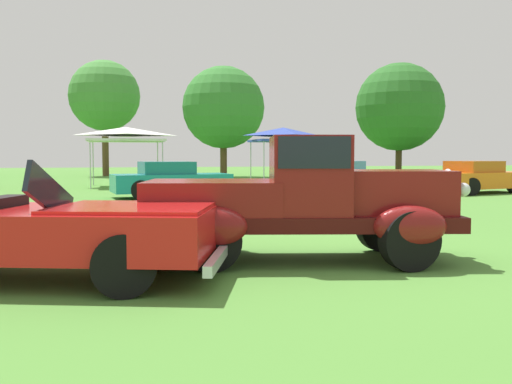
{
  "coord_description": "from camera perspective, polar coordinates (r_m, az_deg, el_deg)",
  "views": [
    {
      "loc": [
        -2.85,
        -7.35,
        1.45
      ],
      "look_at": [
        -0.76,
        1.12,
        0.88
      ],
      "focal_mm": 39.63,
      "sensor_mm": 36.0,
      "label": 1
    }
  ],
  "objects": [
    {
      "name": "treeline_mid_right",
      "position": [
        40.95,
        14.28,
        8.3
      ],
      "size": [
        6.1,
        6.1,
        7.82
      ],
      "color": "#47331E",
      "rests_on": "ground_plane"
    },
    {
      "name": "ground_plane",
      "position": [
        8.01,
        7.25,
        -6.69
      ],
      "size": [
        120.0,
        120.0,
        0.0
      ],
      "primitive_type": "plane",
      "color": "#4C8433"
    },
    {
      "name": "canopy_tent_center_field",
      "position": [
        26.38,
        -12.99,
        5.79
      ],
      "size": [
        3.37,
        3.37,
        2.71
      ],
      "color": "#B7B7BC",
      "rests_on": "ground_plane"
    },
    {
      "name": "show_car_skyblue",
      "position": [
        21.71,
        8.57,
        1.48
      ],
      "size": [
        4.16,
        2.14,
        1.22
      ],
      "color": "#669EDB",
      "rests_on": "ground_plane"
    },
    {
      "name": "neighbor_convertible",
      "position": [
        7.03,
        -21.03,
        -3.6
      ],
      "size": [
        4.71,
        2.94,
        1.4
      ],
      "color": "red",
      "rests_on": "ground_plane"
    },
    {
      "name": "treeline_center",
      "position": [
        36.86,
        -3.31,
        8.5
      ],
      "size": [
        5.3,
        5.3,
        7.15
      ],
      "color": "brown",
      "rests_on": "ground_plane"
    },
    {
      "name": "feature_pickup_truck",
      "position": [
        7.73,
        4.7,
        -0.59
      ],
      "size": [
        4.4,
        2.5,
        1.7
      ],
      "color": "#400B0B",
      "rests_on": "ground_plane"
    },
    {
      "name": "canopy_tent_right_field",
      "position": [
        26.19,
        2.77,
        5.9
      ],
      "size": [
        2.77,
        2.77,
        2.71
      ],
      "color": "#B7B7BC",
      "rests_on": "ground_plane"
    },
    {
      "name": "spectator_between_cars",
      "position": [
        15.13,
        3.1,
        1.74
      ],
      "size": [
        0.43,
        0.46,
        1.69
      ],
      "color": "#9E998E",
      "rests_on": "ground_plane"
    },
    {
      "name": "show_car_orange",
      "position": [
        22.85,
        21.37,
        1.38
      ],
      "size": [
        4.22,
        2.6,
        1.22
      ],
      "color": "orange",
      "rests_on": "ground_plane"
    },
    {
      "name": "treeline_mid_left",
      "position": [
        40.21,
        -15.05,
        9.34
      ],
      "size": [
        4.78,
        4.78,
        7.86
      ],
      "color": "brown",
      "rests_on": "ground_plane"
    },
    {
      "name": "show_car_teal",
      "position": [
        19.39,
        -8.63,
        1.21
      ],
      "size": [
        4.1,
        2.19,
        1.22
      ],
      "color": "teal",
      "rests_on": "ground_plane"
    }
  ]
}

